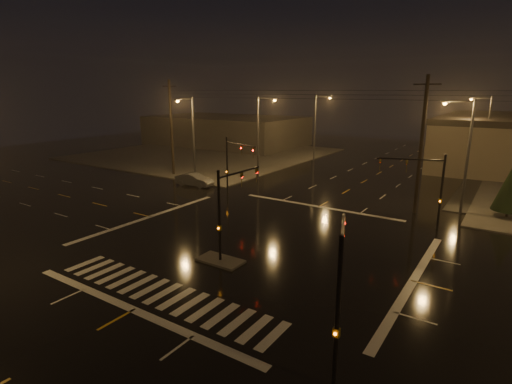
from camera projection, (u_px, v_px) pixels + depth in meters
ground at (255, 242)px, 28.93m from camera, size 140.00×140.00×0.00m
sidewalk_nw at (207, 154)px, 69.19m from camera, size 36.00×36.00×0.12m
median_island at (220, 260)px, 25.68m from camera, size 3.00×1.60×0.15m
crosswalk at (163, 293)px, 21.65m from camera, size 15.00×2.60×0.01m
stop_bar_near at (134, 310)px, 20.04m from camera, size 16.00×0.50×0.01m
stop_bar_far at (319, 207)px, 37.82m from camera, size 16.00×0.50×0.01m
commercial_block at (226, 131)px, 80.89m from camera, size 30.00×18.00×5.60m
signal_mast_median at (228, 202)px, 25.52m from camera, size 0.25×4.59×6.00m
signal_mast_ne at (428, 182)px, 31.12m from camera, size 4.84×1.86×6.00m
signal_mast_nw at (232, 159)px, 41.26m from camera, size 4.84×1.86×6.00m
signal_mast_se at (339, 286)px, 14.67m from camera, size 1.55×3.87×6.00m
streetlight_1 at (260, 132)px, 48.02m from camera, size 2.77×0.32×10.00m
streetlight_2 at (317, 123)px, 60.96m from camera, size 2.77×0.32×10.00m
streetlight_3 at (465, 149)px, 34.46m from camera, size 2.77×0.32×10.00m
streetlight_4 at (485, 130)px, 50.63m from camera, size 2.77×0.32×10.00m
streetlight_5 at (192, 135)px, 45.08m from camera, size 0.32×2.77×10.00m
utility_pole_0 at (171, 128)px, 50.48m from camera, size 2.20×0.32×12.00m
utility_pole_1 at (421, 145)px, 34.46m from camera, size 2.20×0.32×12.00m
conifer_0 at (511, 187)px, 33.80m from camera, size 2.66×2.66×4.86m
car_crossing at (194, 180)px, 45.80m from camera, size 4.65×1.99×1.49m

